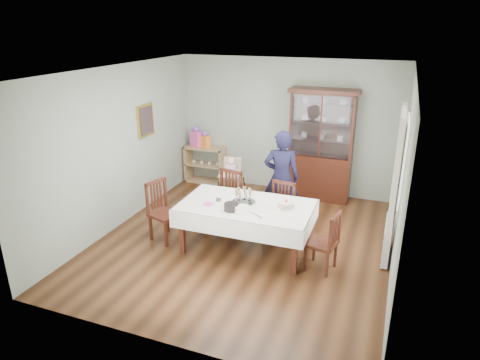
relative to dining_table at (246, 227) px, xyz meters
The scene contains 25 objects.
floor 0.46m from the dining_table, 116.72° to the left, with size 5.00×5.00×0.00m, color #593319.
room_shell 1.52m from the dining_table, 98.37° to the left, with size 5.00×5.00×5.00m.
dining_table is the anchor object (origin of this frame).
china_cabinet 2.66m from the dining_table, 75.53° to the left, with size 1.30×0.48×2.18m.
sideboard 3.12m from the dining_table, 126.66° to the left, with size 0.90×0.38×0.80m.
picture_frame 2.84m from the dining_table, 156.37° to the left, with size 0.04×0.48×0.58m, color gold.
window 2.47m from the dining_table, 13.84° to the left, with size 0.04×1.02×1.22m, color white.
curtain_left 2.31m from the dining_table, ahead, with size 0.07×0.30×1.55m, color silver.
curtain_right 2.58m from the dining_table, 29.08° to the left, with size 0.07×0.30×1.55m, color silver.
radiator 2.12m from the dining_table, 14.23° to the left, with size 0.10×0.80×0.55m, color white.
chair_far_left 0.81m from the dining_table, 135.97° to the left, with size 0.53×0.53×1.00m.
chair_far_right 0.66m from the dining_table, 55.69° to the left, with size 0.48×0.48×0.93m.
chair_end_left 1.35m from the dining_table, behind, with size 0.55×0.55×0.98m.
chair_end_right 1.22m from the dining_table, ahead, with size 0.47×0.47×0.89m.
woman 1.23m from the dining_table, 78.17° to the left, with size 0.61×0.40×1.67m, color black.
high_chair 1.53m from the dining_table, 120.38° to the left, with size 0.50×0.50×1.02m.
champagne_tray 0.45m from the dining_table, 141.11° to the left, with size 0.36×0.36×0.22m.
birthday_cake 0.74m from the dining_table, ahead, with size 0.27×0.27×0.19m.
plate_stack_dark 0.52m from the dining_table, 117.23° to the right, with size 0.22×0.22×0.10m, color black.
plate_stack_white 0.50m from the dining_table, 82.93° to the right, with size 0.21×0.21×0.09m, color white.
napkin_stack 0.69m from the dining_table, 159.00° to the right, with size 0.12×0.12×0.02m, color #E454A8.
cutlery 0.62m from the dining_table, behind, with size 0.10×0.15×0.01m, color silver, non-canonical shape.
cake_knife 0.56m from the dining_table, 49.18° to the right, with size 0.25×0.02×0.01m, color silver.
gift_bag_pink 3.28m from the dining_table, 129.63° to the left, with size 0.29×0.24×0.46m.
gift_bag_orange 3.14m from the dining_table, 126.56° to the left, with size 0.23×0.20×0.36m.
Camera 1 is at (2.11, -5.77, 3.36)m, focal length 32.00 mm.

